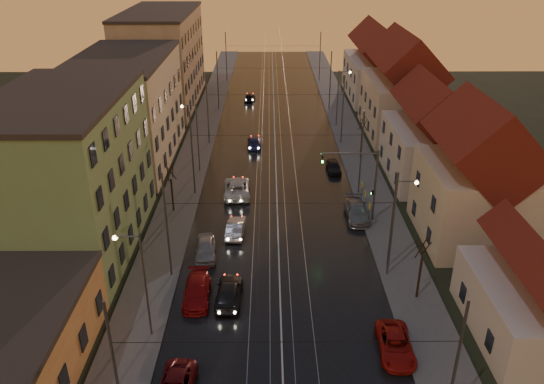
{
  "coord_description": "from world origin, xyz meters",
  "views": [
    {
      "loc": [
        -0.81,
        -26.17,
        24.42
      ],
      "look_at": [
        -0.54,
        17.57,
        3.29
      ],
      "focal_mm": 35.0,
      "sensor_mm": 36.0,
      "label": 1
    }
  ],
  "objects_px": {
    "street_lamp_1": "(397,215)",
    "driving_car_4": "(250,97)",
    "parked_left_2": "(197,291)",
    "parked_right_1": "(357,211)",
    "driving_car_3": "(254,142)",
    "parked_right_0": "(395,345)",
    "street_lamp_2": "(195,131)",
    "street_lamp_3": "(340,92)",
    "driving_car_0": "(229,292)",
    "driving_car_2": "(237,188)",
    "street_lamp_0": "(140,276)",
    "parked_left_3": "(205,249)",
    "parked_right_2": "(334,167)",
    "traffic_light_mast": "(365,177)",
    "driving_car_1": "(236,228)"
  },
  "relations": [
    {
      "from": "parked_right_2",
      "to": "parked_left_2",
      "type": "bearing_deg",
      "value": -120.73
    },
    {
      "from": "driving_car_1",
      "to": "driving_car_2",
      "type": "distance_m",
      "value": 8.27
    },
    {
      "from": "driving_car_1",
      "to": "driving_car_2",
      "type": "height_order",
      "value": "driving_car_2"
    },
    {
      "from": "parked_left_2",
      "to": "parked_right_1",
      "type": "relative_size",
      "value": 0.94
    },
    {
      "from": "parked_right_1",
      "to": "street_lamp_2",
      "type": "bearing_deg",
      "value": 145.95
    },
    {
      "from": "traffic_light_mast",
      "to": "street_lamp_3",
      "type": "bearing_deg",
      "value": 87.73
    },
    {
      "from": "traffic_light_mast",
      "to": "parked_right_0",
      "type": "bearing_deg",
      "value": -92.15
    },
    {
      "from": "driving_car_1",
      "to": "parked_right_1",
      "type": "distance_m",
      "value": 11.84
    },
    {
      "from": "street_lamp_3",
      "to": "driving_car_3",
      "type": "bearing_deg",
      "value": -144.92
    },
    {
      "from": "street_lamp_1",
      "to": "driving_car_4",
      "type": "relative_size",
      "value": 2.19
    },
    {
      "from": "driving_car_2",
      "to": "parked_right_2",
      "type": "bearing_deg",
      "value": -154.34
    },
    {
      "from": "street_lamp_1",
      "to": "parked_right_2",
      "type": "xyz_separation_m",
      "value": [
        -2.5,
        19.68,
        -4.25
      ]
    },
    {
      "from": "driving_car_2",
      "to": "street_lamp_3",
      "type": "bearing_deg",
      "value": -123.88
    },
    {
      "from": "street_lamp_0",
      "to": "parked_right_0",
      "type": "xyz_separation_m",
      "value": [
        16.43,
        -1.7,
        -4.24
      ]
    },
    {
      "from": "parked_right_2",
      "to": "parked_right_0",
      "type": "bearing_deg",
      "value": -90.86
    },
    {
      "from": "parked_right_0",
      "to": "parked_right_1",
      "type": "height_order",
      "value": "parked_right_1"
    },
    {
      "from": "driving_car_3",
      "to": "parked_right_0",
      "type": "distance_m",
      "value": 38.75
    },
    {
      "from": "street_lamp_2",
      "to": "traffic_light_mast",
      "type": "xyz_separation_m",
      "value": [
        17.1,
        -12.0,
        -0.29
      ]
    },
    {
      "from": "driving_car_0",
      "to": "parked_right_0",
      "type": "relative_size",
      "value": 1.0
    },
    {
      "from": "driving_car_0",
      "to": "street_lamp_1",
      "type": "bearing_deg",
      "value": -159.7
    },
    {
      "from": "driving_car_3",
      "to": "parked_left_3",
      "type": "xyz_separation_m",
      "value": [
        -3.54,
        -25.79,
        0.08
      ]
    },
    {
      "from": "driving_car_3",
      "to": "parked_left_2",
      "type": "relative_size",
      "value": 0.93
    },
    {
      "from": "driving_car_2",
      "to": "driving_car_3",
      "type": "relative_size",
      "value": 1.28
    },
    {
      "from": "parked_left_2",
      "to": "parked_right_1",
      "type": "xyz_separation_m",
      "value": [
        13.8,
        12.49,
        0.04
      ]
    },
    {
      "from": "driving_car_2",
      "to": "parked_right_1",
      "type": "relative_size",
      "value": 1.13
    },
    {
      "from": "parked_left_2",
      "to": "parked_left_3",
      "type": "bearing_deg",
      "value": 87.93
    },
    {
      "from": "street_lamp_1",
      "to": "driving_car_4",
      "type": "distance_m",
      "value": 50.86
    },
    {
      "from": "driving_car_0",
      "to": "driving_car_2",
      "type": "xyz_separation_m",
      "value": [
        -0.39,
        17.97,
        0.0
      ]
    },
    {
      "from": "street_lamp_3",
      "to": "parked_left_2",
      "type": "bearing_deg",
      "value": -110.96
    },
    {
      "from": "driving_car_0",
      "to": "parked_right_0",
      "type": "distance_m",
      "value": 12.42
    },
    {
      "from": "street_lamp_3",
      "to": "traffic_light_mast",
      "type": "relative_size",
      "value": 1.11
    },
    {
      "from": "driving_car_1",
      "to": "driving_car_4",
      "type": "xyz_separation_m",
      "value": [
        -0.09,
        43.44,
        -0.07
      ]
    },
    {
      "from": "driving_car_0",
      "to": "driving_car_3",
      "type": "height_order",
      "value": "driving_car_0"
    },
    {
      "from": "street_lamp_0",
      "to": "driving_car_3",
      "type": "height_order",
      "value": "street_lamp_0"
    },
    {
      "from": "street_lamp_1",
      "to": "traffic_light_mast",
      "type": "bearing_deg",
      "value": 97.91
    },
    {
      "from": "driving_car_0",
      "to": "driving_car_2",
      "type": "height_order",
      "value": "driving_car_2"
    },
    {
      "from": "driving_car_0",
      "to": "parked_left_2",
      "type": "xyz_separation_m",
      "value": [
        -2.41,
        0.23,
        -0.1
      ]
    },
    {
      "from": "driving_car_4",
      "to": "parked_left_2",
      "type": "relative_size",
      "value": 0.77
    },
    {
      "from": "street_lamp_3",
      "to": "parked_right_0",
      "type": "xyz_separation_m",
      "value": [
        -1.77,
        -45.7,
        -4.24
      ]
    },
    {
      "from": "traffic_light_mast",
      "to": "driving_car_3",
      "type": "distance_m",
      "value": 22.78
    },
    {
      "from": "parked_right_1",
      "to": "parked_left_3",
      "type": "bearing_deg",
      "value": -154.06
    },
    {
      "from": "driving_car_3",
      "to": "parked_right_1",
      "type": "distance_m",
      "value": 21.77
    },
    {
      "from": "street_lamp_0",
      "to": "parked_left_3",
      "type": "xyz_separation_m",
      "value": [
        2.9,
        9.95,
        -4.16
      ]
    },
    {
      "from": "driving_car_1",
      "to": "parked_right_1",
      "type": "relative_size",
      "value": 0.83
    },
    {
      "from": "traffic_light_mast",
      "to": "parked_right_1",
      "type": "bearing_deg",
      "value": 125.96
    },
    {
      "from": "street_lamp_1",
      "to": "street_lamp_2",
      "type": "relative_size",
      "value": 1.0
    },
    {
      "from": "street_lamp_3",
      "to": "driving_car_3",
      "type": "xyz_separation_m",
      "value": [
        -11.76,
        -8.26,
        -4.24
      ]
    },
    {
      "from": "traffic_light_mast",
      "to": "driving_car_3",
      "type": "bearing_deg",
      "value": 118.36
    },
    {
      "from": "street_lamp_0",
      "to": "parked_left_2",
      "type": "height_order",
      "value": "street_lamp_0"
    },
    {
      "from": "street_lamp_2",
      "to": "parked_left_3",
      "type": "height_order",
      "value": "street_lamp_2"
    }
  ]
}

